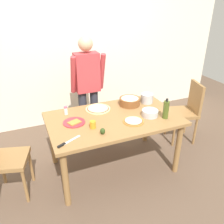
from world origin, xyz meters
TOP-DOWN VIEW (x-y plane):
  - ground at (0.00, 0.00)m, footprint 8.00×8.00m
  - wall_back at (0.00, 1.60)m, footprint 5.60×0.10m
  - dining_table at (0.00, 0.00)m, footprint 1.60×0.96m
  - person_cook at (-0.09, 0.76)m, footprint 0.49×0.25m
  - chair_wooden_left at (-1.32, 0.04)m, footprint 0.49×0.49m
  - chair_wooden_right at (1.32, 0.21)m, footprint 0.49×0.49m
  - pizza_raw_on_board at (-0.10, 0.28)m, footprint 0.32×0.32m
  - pizza_cooked_on_tray at (0.17, -0.19)m, footprint 0.25×0.25m
  - plate_with_slice at (-0.48, 0.05)m, footprint 0.26×0.26m
  - popcorn_bowl at (0.34, 0.25)m, footprint 0.28×0.28m
  - mixing_bowl_steel at (0.43, -0.14)m, footprint 0.20×0.20m
  - olive_oil_bottle at (0.58, -0.25)m, footprint 0.07×0.07m
  - steel_pot at (0.60, 0.23)m, footprint 0.17×0.17m
  - cup_orange at (-0.31, -0.14)m, footprint 0.07×0.07m
  - salt_shaker at (-0.52, 0.31)m, footprint 0.04×0.04m
  - chef_knife at (-0.66, -0.33)m, footprint 0.27×0.16m
  - avocado at (-0.26, -0.31)m, footprint 0.06×0.06m

SIDE VIEW (x-z plane):
  - ground at x=0.00m, z-range 0.00..0.00m
  - chair_wooden_left at x=-1.32m, z-range 0.07..1.02m
  - chair_wooden_right at x=1.32m, z-range 0.07..1.02m
  - dining_table at x=0.00m, z-range 0.29..1.05m
  - chef_knife at x=-0.66m, z-range 0.76..0.78m
  - plate_with_slice at x=-0.48m, z-range 0.76..0.78m
  - pizza_cooked_on_tray at x=0.17m, z-range 0.76..0.78m
  - pizza_raw_on_board at x=-0.10m, z-range 0.76..0.78m
  - avocado at x=-0.26m, z-range 0.76..0.83m
  - mixing_bowl_steel at x=0.43m, z-range 0.76..0.84m
  - cup_orange at x=-0.31m, z-range 0.76..0.84m
  - salt_shaker at x=-0.52m, z-range 0.76..0.87m
  - popcorn_bowl at x=0.34m, z-range 0.76..0.88m
  - steel_pot at x=0.60m, z-range 0.76..0.89m
  - olive_oil_bottle at x=0.58m, z-range 0.75..1.00m
  - person_cook at x=-0.09m, z-range 0.13..1.75m
  - wall_back at x=0.00m, z-range 0.00..2.60m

